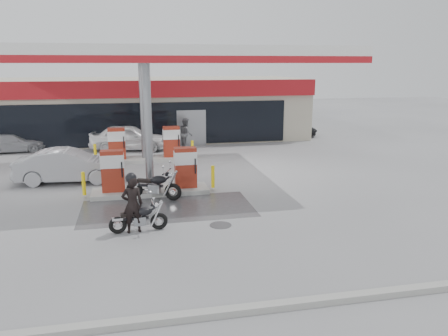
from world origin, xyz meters
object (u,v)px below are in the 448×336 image
at_px(pump_island_near, 150,176).
at_px(attendant, 186,134).
at_px(hatchback_silver, 69,166).
at_px(parked_car_right, 287,128).
at_px(parked_motorcycle, 154,187).
at_px(biker_main, 132,205).
at_px(main_motorcycle, 139,219).
at_px(sedan_white, 129,137).
at_px(pump_island_far, 145,148).
at_px(parked_car_left, 12,143).

relative_size(pump_island_near, attendant, 2.75).
distance_m(hatchback_silver, parked_car_right, 16.41).
bearing_deg(attendant, pump_island_near, 156.96).
bearing_deg(parked_motorcycle, biker_main, -82.30).
bearing_deg(attendant, parked_motorcycle, 158.91).
bearing_deg(hatchback_silver, pump_island_near, -122.36).
xyz_separation_m(parked_motorcycle, attendant, (2.39, 9.61, 0.44)).
bearing_deg(parked_car_right, main_motorcycle, 156.55).
bearing_deg(pump_island_near, sedan_white, 95.10).
xyz_separation_m(pump_island_far, parked_car_right, (10.00, 6.00, -0.13)).
relative_size(biker_main, attendant, 0.93).
xyz_separation_m(pump_island_near, sedan_white, (-0.82, 9.20, 0.05)).
relative_size(biker_main, parked_car_left, 0.48).
height_order(pump_island_near, hatchback_silver, pump_island_near).
bearing_deg(hatchback_silver, sedan_white, -16.56).
relative_size(parked_motorcycle, parked_car_right, 0.49).
height_order(main_motorcycle, parked_car_right, parked_car_right).
xyz_separation_m(biker_main, parked_car_right, (10.70, 16.01, -0.29)).
relative_size(pump_island_far, parked_motorcycle, 2.48).
bearing_deg(main_motorcycle, parked_car_right, 52.47).
height_order(parked_motorcycle, parked_car_right, parked_car_right).
height_order(pump_island_far, attendant, attendant).
bearing_deg(parked_car_left, biker_main, -161.43).
xyz_separation_m(main_motorcycle, biker_main, (-0.19, -0.02, 0.47)).
bearing_deg(attendant, parked_car_left, 76.00).
distance_m(biker_main, attendant, 13.21).
bearing_deg(pump_island_far, parked_car_right, 30.96).
relative_size(attendant, hatchback_silver, 0.43).
distance_m(main_motorcycle, parked_car_right, 19.14).
xyz_separation_m(pump_island_near, attendant, (2.51, 8.80, 0.23)).
xyz_separation_m(hatchback_silver, parked_car_left, (-4.08, 7.56, -0.19)).
relative_size(pump_island_near, parked_car_left, 1.40).
xyz_separation_m(pump_island_near, biker_main, (-0.70, -4.01, 0.16)).
bearing_deg(parked_motorcycle, hatchback_silver, 158.67).
xyz_separation_m(attendant, parked_car_right, (7.49, 3.20, -0.35)).
distance_m(pump_island_near, parked_car_left, 12.45).
bearing_deg(hatchback_silver, parked_car_left, 32.16).
distance_m(pump_island_near, biker_main, 4.07).
height_order(attendant, parked_car_left, attendant).
bearing_deg(parked_car_right, parked_motorcycle, 152.21).
bearing_deg(parked_car_left, attendant, -103.93).
xyz_separation_m(hatchback_silver, parked_car_right, (13.33, 9.56, -0.14)).
distance_m(sedan_white, hatchback_silver, 7.21).
bearing_deg(biker_main, parked_car_left, -73.47).
distance_m(pump_island_near, parked_motorcycle, 0.85).
distance_m(parked_motorcycle, parked_car_left, 13.18).
distance_m(main_motorcycle, sedan_white, 13.20).
xyz_separation_m(sedan_white, hatchback_silver, (-2.51, -6.76, -0.04)).
relative_size(pump_island_near, pump_island_far, 1.00).
height_order(main_motorcycle, parked_motorcycle, parked_motorcycle).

